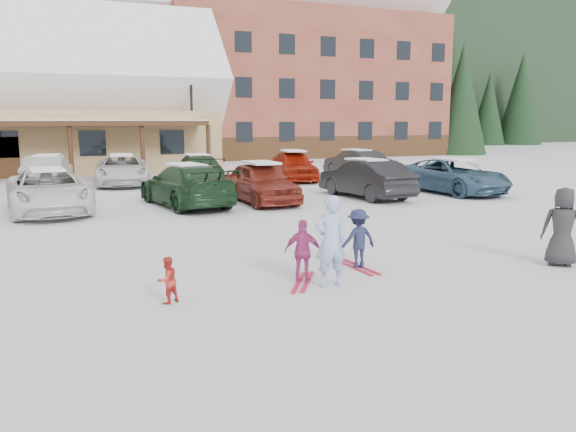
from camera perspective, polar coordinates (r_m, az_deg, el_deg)
name	(u,v)px	position (r m, az deg, el deg)	size (l,w,h in m)	color
ground	(293,274)	(11.33, 0.52, -5.88)	(160.00, 160.00, 0.00)	white
forested_hillside	(78,15)	(96.48, -20.56, 18.60)	(300.00, 70.00, 38.00)	black
alpine_hotel	(276,57)	(51.80, -1.25, 15.86)	(31.48, 14.01, 21.48)	brown
lamp_post	(192,118)	(34.53, -9.74, 9.82)	(0.50, 0.25, 5.64)	black
conifer_1	(462,85)	(54.32, 17.27, 12.64)	(4.84, 4.84, 11.22)	black
conifer_3	(171,98)	(55.06, -11.79, 11.63)	(3.96, 3.96, 9.18)	black
conifer_4	(410,90)	(67.95, 12.30, 12.40)	(5.06, 5.06, 11.73)	black
adult_skier	(330,241)	(10.33, 4.33, -2.56)	(0.62, 0.41, 1.71)	#97B3DD
toddler_red	(167,280)	(9.66, -12.16, -6.38)	(0.39, 0.30, 0.80)	red
child_navy	(358,239)	(11.72, 7.13, -2.30)	(0.80, 0.46, 1.24)	#1C2140
skis_child_navy	(357,267)	(11.86, 7.07, -5.17)	(0.20, 1.40, 0.03)	red
child_magenta	(303,252)	(10.56, 1.55, -3.63)	(0.71, 0.30, 1.21)	#B33176
skis_child_magenta	(303,282)	(10.71, 1.54, -6.72)	(0.20, 1.40, 0.03)	red
bystander_dark	(563,227)	(13.11, 26.12, -0.99)	(0.82, 0.53, 1.67)	#272729
parked_car_2	(48,191)	(20.29, -23.18, 2.35)	(2.42, 5.25, 1.46)	white
parked_car_3	(186,185)	(20.41, -10.29, 3.08)	(2.10, 5.17, 1.50)	#18351C
parked_car_4	(261,183)	(20.96, -2.74, 3.41)	(1.79, 4.44, 1.51)	maroon
parked_car_5	(366,179)	(22.57, 7.91, 3.79)	(1.62, 4.63, 1.53)	black
parked_car_6	(453,176)	(24.81, 16.42, 3.91)	(2.38, 5.16, 1.43)	#36556F
parked_car_9	(48,172)	(27.45, -23.18, 4.12)	(1.60, 4.60, 1.51)	#999B9E
parked_car_10	(122,170)	(27.96, -16.50, 4.52)	(2.39, 5.18, 1.44)	silver
parked_car_11	(198,169)	(27.78, -9.16, 4.73)	(1.98, 4.88, 1.42)	#1A341E
parked_car_12	(293,166)	(28.76, 0.56, 5.14)	(1.82, 4.52, 1.54)	#A11C09
parked_car_13	(356,163)	(31.19, 6.93, 5.35)	(1.54, 4.43, 1.46)	black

